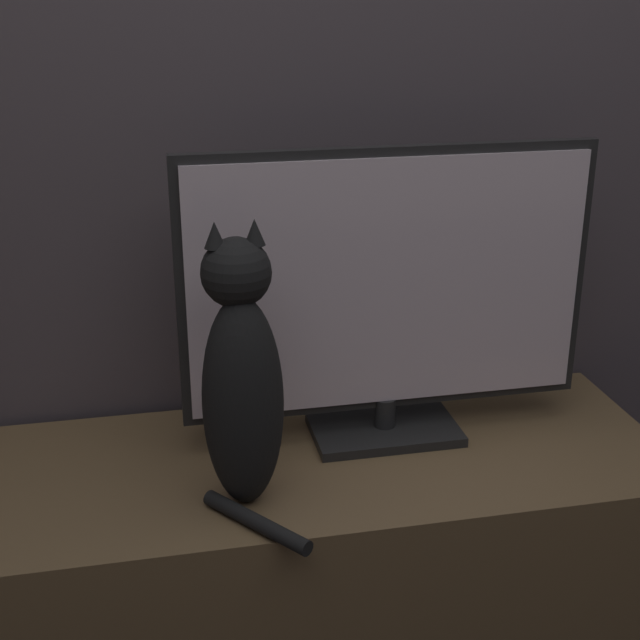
% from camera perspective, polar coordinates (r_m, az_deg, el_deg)
% --- Properties ---
extents(wall_back, '(4.80, 0.05, 2.60)m').
position_cam_1_polar(wall_back, '(1.86, -1.64, 18.24)').
color(wall_back, '#564C51').
rests_on(wall_back, ground_plane).
extents(tv_stand, '(1.37, 0.53, 0.50)m').
position_cam_1_polar(tv_stand, '(1.93, 0.40, -15.14)').
color(tv_stand, brown).
rests_on(tv_stand, ground_plane).
extents(tv, '(0.83, 0.18, 0.60)m').
position_cam_1_polar(tv, '(1.76, 4.36, 1.65)').
color(tv, black).
rests_on(tv, tv_stand).
extents(cat, '(0.17, 0.29, 0.52)m').
position_cam_1_polar(cat, '(1.56, -5.03, -3.92)').
color(cat, black).
rests_on(cat, tv_stand).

